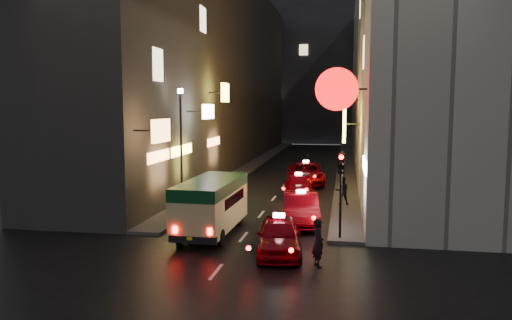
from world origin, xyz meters
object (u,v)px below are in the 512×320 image
Objects in this scene: taxi_near at (279,233)px; pedestrian_crossing at (318,240)px; lamp_post at (181,140)px; minibus at (212,200)px; traffic_light at (341,176)px.

pedestrian_crossing is (1.52, -1.29, 0.15)m from taxi_near.
lamp_post reaches higher than pedestrian_crossing.
minibus is 3.99m from taxi_near.
traffic_light is 9.42m from lamp_post.
traffic_light is (2.22, 2.05, 1.89)m from taxi_near.
lamp_post is (-8.20, 4.53, 1.04)m from traffic_light.
lamp_post is at bearing 132.28° from taxi_near.
minibus is 5.56m from traffic_light.
traffic_light is at bearing -36.61° from pedestrian_crossing.
traffic_light reaches higher than taxi_near.
minibus reaches higher than pedestrian_crossing.
minibus is at bearing 28.18° from pedestrian_crossing.
lamp_post reaches higher than minibus.
lamp_post is (-7.50, 7.86, 2.77)m from pedestrian_crossing.
pedestrian_crossing is 0.31× the size of lamp_post.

